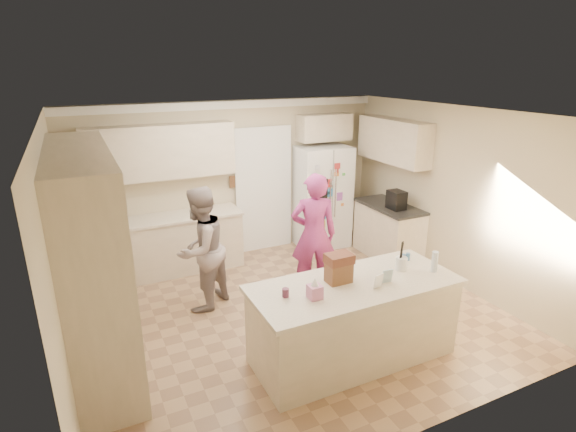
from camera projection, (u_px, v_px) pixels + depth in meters
name	position (u px, v px, depth m)	size (l,w,h in m)	color
floor	(293.00, 315.00, 5.95)	(5.20, 4.60, 0.02)	#9B7A56
ceiling	(293.00, 113.00, 5.10)	(5.20, 4.60, 0.02)	white
wall_back	(232.00, 180.00, 7.50)	(5.20, 0.02, 2.60)	beige
wall_front	(422.00, 309.00, 3.55)	(5.20, 0.02, 2.60)	beige
wall_left	(58.00, 259.00, 4.45)	(0.02, 4.60, 2.60)	beige
wall_right	(452.00, 196.00, 6.60)	(0.02, 4.60, 2.60)	beige
crown_back	(230.00, 105.00, 7.06)	(5.20, 0.08, 0.12)	white
pantry_bank	(92.00, 258.00, 4.79)	(0.60, 2.60, 2.35)	beige
back_base_cab	(171.00, 245.00, 7.04)	(2.20, 0.60, 0.88)	beige
back_countertop	(168.00, 218.00, 6.88)	(2.24, 0.63, 0.04)	beige
back_upper_cab	(161.00, 152.00, 6.67)	(2.20, 0.35, 0.80)	beige
doorway_opening	(263.00, 191.00, 7.78)	(0.90, 0.06, 2.10)	black
doorway_casing	(264.00, 192.00, 7.75)	(1.02, 0.03, 2.22)	white
wall_frame_upper	(233.00, 166.00, 7.39)	(0.15, 0.02, 0.20)	brown
wall_frame_lower	(234.00, 182.00, 7.48)	(0.15, 0.02, 0.20)	brown
refrigerator	(322.00, 197.00, 7.98)	(0.90, 0.70, 1.80)	white
fridge_seam	(332.00, 202.00, 7.68)	(0.01, 0.02, 1.78)	gray
fridge_dispenser	(322.00, 189.00, 7.50)	(0.22, 0.03, 0.35)	black
fridge_handle_l	(330.00, 194.00, 7.60)	(0.02, 0.02, 0.85)	silver
fridge_handle_r	(335.00, 193.00, 7.64)	(0.02, 0.02, 0.85)	silver
over_fridge_cab	(324.00, 127.00, 7.76)	(0.95, 0.35, 0.45)	beige
right_base_cab	(388.00, 232.00, 7.60)	(0.60, 1.20, 0.88)	beige
right_countertop	(390.00, 206.00, 7.45)	(0.63, 1.24, 0.04)	#2D2B28
right_upper_cab	(393.00, 141.00, 7.33)	(0.35, 1.50, 0.70)	beige
coffee_maker	(396.00, 200.00, 7.20)	(0.22, 0.28, 0.30)	black
island_base	(353.00, 322.00, 4.94)	(2.20, 0.90, 0.88)	beige
island_top	(355.00, 285.00, 4.80)	(2.28, 0.96, 0.05)	beige
utensil_crock	(401.00, 263.00, 5.07)	(0.13, 0.13, 0.15)	white
tissue_box	(315.00, 292.00, 4.45)	(0.13, 0.13, 0.14)	#CB75A6
tissue_plume	(315.00, 282.00, 4.42)	(0.08, 0.08, 0.08)	white
dollhouse_body	(339.00, 272.00, 4.78)	(0.26, 0.18, 0.22)	brown
dollhouse_roof	(339.00, 259.00, 4.73)	(0.28, 0.20, 0.10)	#592D1E
jam_jar	(286.00, 293.00, 4.49)	(0.07, 0.07, 0.09)	#59263F
greeting_card_a	(379.00, 281.00, 4.65)	(0.12, 0.01, 0.16)	white
greeting_card_b	(387.00, 276.00, 4.76)	(0.12, 0.01, 0.16)	silver
water_bottle	(435.00, 262.00, 5.01)	(0.07, 0.07, 0.24)	silver
shaker_salt	(403.00, 258.00, 5.30)	(0.05, 0.05, 0.09)	#396696
shaker_pepper	(408.00, 257.00, 5.33)	(0.05, 0.05, 0.09)	#396696
teen_boy	(201.00, 249.00, 5.87)	(0.82, 0.64, 1.68)	gray
teen_girl	(314.00, 235.00, 6.25)	(0.64, 0.42, 1.76)	#BD3596
fridge_magnets	(332.00, 202.00, 7.67)	(0.76, 0.02, 1.44)	tan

